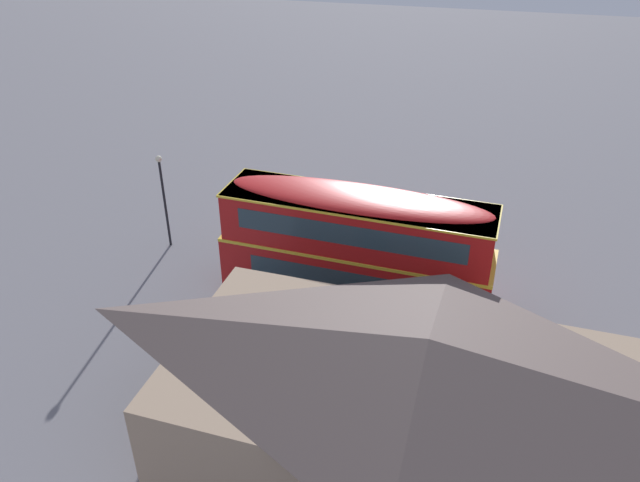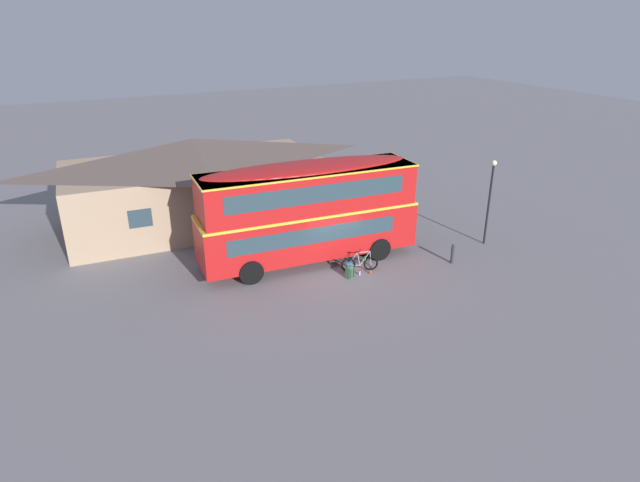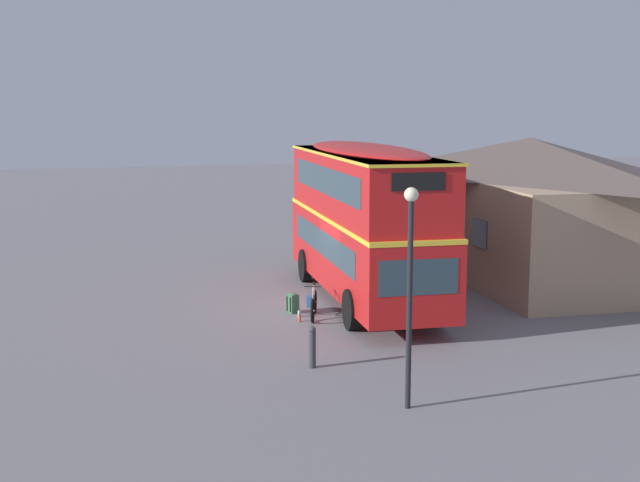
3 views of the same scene
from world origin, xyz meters
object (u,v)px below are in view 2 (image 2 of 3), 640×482
at_px(touring_bicycle, 358,264).
at_px(water_bottle_red_squeeze, 370,272).
at_px(backpack_on_ground, 350,272).
at_px(kerb_bollard, 453,253).
at_px(street_lamp, 490,193).
at_px(double_decker_bus, 308,209).
at_px(water_bottle_clear_plastic, 360,273).

distance_m(touring_bicycle, water_bottle_red_squeeze, 0.66).
relative_size(backpack_on_ground, kerb_bollard, 0.61).
height_order(street_lamp, kerb_bollard, street_lamp).
xyz_separation_m(double_decker_bus, touring_bicycle, (1.55, -2.04, -2.27)).
bearing_deg(water_bottle_clear_plastic, street_lamp, 1.76).
bearing_deg(touring_bicycle, backpack_on_ground, -148.82).
distance_m(double_decker_bus, street_lamp, 9.25).
bearing_deg(street_lamp, backpack_on_ground, -178.04).
bearing_deg(street_lamp, water_bottle_clear_plastic, -178.24).
bearing_deg(kerb_bollard, water_bottle_red_squeeze, 169.28).
height_order(double_decker_bus, street_lamp, double_decker_bus).
relative_size(double_decker_bus, backpack_on_ground, 17.75).
height_order(double_decker_bus, backpack_on_ground, double_decker_bus).
distance_m(touring_bicycle, water_bottle_clear_plastic, 0.48).
xyz_separation_m(touring_bicycle, street_lamp, (7.44, -0.14, 2.36)).
bearing_deg(touring_bicycle, double_decker_bus, 127.25).
distance_m(backpack_on_ground, water_bottle_red_squeeze, 1.07).
xyz_separation_m(touring_bicycle, backpack_on_ground, (-0.70, -0.42, -0.07)).
bearing_deg(water_bottle_red_squeeze, kerb_bollard, -10.72).
height_order(double_decker_bus, touring_bicycle, double_decker_bus).
bearing_deg(backpack_on_ground, water_bottle_red_squeeze, -3.73).
distance_m(touring_bicycle, kerb_bollard, 4.60).
xyz_separation_m(double_decker_bus, backpack_on_ground, (0.85, -2.46, -2.34)).
bearing_deg(water_bottle_red_squeeze, street_lamp, 2.81).
relative_size(touring_bicycle, street_lamp, 0.38).
bearing_deg(kerb_bollard, touring_bicycle, 164.11).
xyz_separation_m(touring_bicycle, water_bottle_red_squeeze, (0.35, -0.49, -0.28)).
bearing_deg(kerb_bollard, water_bottle_clear_plastic, 169.05).
relative_size(double_decker_bus, water_bottle_red_squeeze, 50.10).
relative_size(touring_bicycle, backpack_on_ground, 2.84).
bearing_deg(backpack_on_ground, kerb_bollard, -9.30).
bearing_deg(water_bottle_clear_plastic, touring_bicycle, 68.97).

